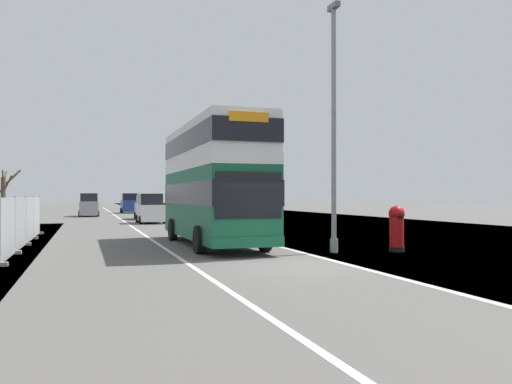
{
  "coord_description": "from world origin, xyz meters",
  "views": [
    {
      "loc": [
        -5.82,
        -14.42,
        2.04
      ],
      "look_at": [
        0.42,
        4.88,
        2.2
      ],
      "focal_mm": 37.01,
      "sensor_mm": 36.0,
      "label": 1
    }
  ],
  "objects_px": {
    "car_far_side": "(129,204)",
    "red_pillar_postbox": "(397,226)",
    "lamppost_foreground": "(334,134)",
    "car_oncoming_near": "(150,209)",
    "roadworks_barrier": "(262,223)",
    "double_decker_bus": "(213,182)",
    "car_receding_mid": "(146,208)",
    "car_receding_far": "(89,206)"
  },
  "relations": [
    {
      "from": "car_far_side",
      "to": "red_pillar_postbox",
      "type": "bearing_deg",
      "value": -83.1
    },
    {
      "from": "lamppost_foreground",
      "to": "car_oncoming_near",
      "type": "xyz_separation_m",
      "value": [
        -3.92,
        22.95,
        -3.25
      ]
    },
    {
      "from": "roadworks_barrier",
      "to": "car_far_side",
      "type": "bearing_deg",
      "value": 94.86
    },
    {
      "from": "car_far_side",
      "to": "lamppost_foreground",
      "type": "bearing_deg",
      "value": -85.79
    },
    {
      "from": "red_pillar_postbox",
      "to": "car_oncoming_near",
      "type": "distance_m",
      "value": 24.22
    },
    {
      "from": "double_decker_bus",
      "to": "car_oncoming_near",
      "type": "distance_m",
      "value": 18.85
    },
    {
      "from": "red_pillar_postbox",
      "to": "car_far_side",
      "type": "bearing_deg",
      "value": 96.9
    },
    {
      "from": "car_receding_mid",
      "to": "car_far_side",
      "type": "xyz_separation_m",
      "value": [
        -0.09,
        17.95,
        0.09
      ]
    },
    {
      "from": "red_pillar_postbox",
      "to": "car_receding_far",
      "type": "relative_size",
      "value": 0.37
    },
    {
      "from": "roadworks_barrier",
      "to": "car_receding_mid",
      "type": "relative_size",
      "value": 0.4
    },
    {
      "from": "double_decker_bus",
      "to": "car_receding_far",
      "type": "xyz_separation_m",
      "value": [
        -4.75,
        34.25,
        -1.56
      ]
    },
    {
      "from": "roadworks_barrier",
      "to": "lamppost_foreground",
      "type": "bearing_deg",
      "value": -89.13
    },
    {
      "from": "roadworks_barrier",
      "to": "car_oncoming_near",
      "type": "height_order",
      "value": "car_oncoming_near"
    },
    {
      "from": "car_oncoming_near",
      "to": "car_far_side",
      "type": "distance_m",
      "value": 25.04
    },
    {
      "from": "lamppost_foreground",
      "to": "red_pillar_postbox",
      "type": "height_order",
      "value": "lamppost_foreground"
    },
    {
      "from": "lamppost_foreground",
      "to": "car_receding_far",
      "type": "height_order",
      "value": "lamppost_foreground"
    },
    {
      "from": "lamppost_foreground",
      "to": "car_oncoming_near",
      "type": "height_order",
      "value": "lamppost_foreground"
    },
    {
      "from": "red_pillar_postbox",
      "to": "car_receding_far",
      "type": "xyz_separation_m",
      "value": [
        -10.6,
        38.87,
        0.15
      ]
    },
    {
      "from": "roadworks_barrier",
      "to": "car_far_side",
      "type": "xyz_separation_m",
      "value": [
        -3.42,
        40.18,
        0.4
      ]
    },
    {
      "from": "car_receding_far",
      "to": "car_far_side",
      "type": "height_order",
      "value": "car_far_side"
    },
    {
      "from": "red_pillar_postbox",
      "to": "roadworks_barrier",
      "type": "height_order",
      "value": "red_pillar_postbox"
    },
    {
      "from": "car_oncoming_near",
      "to": "car_far_side",
      "type": "bearing_deg",
      "value": 89.11
    },
    {
      "from": "car_far_side",
      "to": "car_receding_mid",
      "type": "bearing_deg",
      "value": -89.72
    },
    {
      "from": "double_decker_bus",
      "to": "car_oncoming_near",
      "type": "relative_size",
      "value": 2.59
    },
    {
      "from": "car_receding_far",
      "to": "car_far_side",
      "type": "bearing_deg",
      "value": 63.65
    },
    {
      "from": "lamppost_foreground",
      "to": "red_pillar_postbox",
      "type": "distance_m",
      "value": 4.1
    },
    {
      "from": "car_oncoming_near",
      "to": "roadworks_barrier",
      "type": "bearing_deg",
      "value": -75.9
    },
    {
      "from": "car_receding_far",
      "to": "car_far_side",
      "type": "relative_size",
      "value": 1.08
    },
    {
      "from": "car_far_side",
      "to": "car_receding_far",
      "type": "bearing_deg",
      "value": -116.35
    },
    {
      "from": "roadworks_barrier",
      "to": "red_pillar_postbox",
      "type": "bearing_deg",
      "value": -73.51
    },
    {
      "from": "car_receding_far",
      "to": "car_far_side",
      "type": "xyz_separation_m",
      "value": [
        4.74,
        9.56,
        0.02
      ]
    },
    {
      "from": "red_pillar_postbox",
      "to": "car_oncoming_near",
      "type": "bearing_deg",
      "value": 104.95
    },
    {
      "from": "red_pillar_postbox",
      "to": "car_far_side",
      "type": "xyz_separation_m",
      "value": [
        -5.86,
        48.44,
        0.17
      ]
    },
    {
      "from": "car_oncoming_near",
      "to": "car_far_side",
      "type": "relative_size",
      "value": 0.93
    },
    {
      "from": "car_oncoming_near",
      "to": "car_receding_mid",
      "type": "bearing_deg",
      "value": 86.17
    },
    {
      "from": "double_decker_bus",
      "to": "red_pillar_postbox",
      "type": "height_order",
      "value": "double_decker_bus"
    },
    {
      "from": "lamppost_foreground",
      "to": "car_far_side",
      "type": "height_order",
      "value": "lamppost_foreground"
    },
    {
      "from": "lamppost_foreground",
      "to": "car_receding_far",
      "type": "bearing_deg",
      "value": 102.15
    },
    {
      "from": "car_receding_mid",
      "to": "roadworks_barrier",
      "type": "bearing_deg",
      "value": -81.48
    },
    {
      "from": "car_oncoming_near",
      "to": "car_receding_far",
      "type": "relative_size",
      "value": 0.86
    },
    {
      "from": "roadworks_barrier",
      "to": "car_receding_mid",
      "type": "bearing_deg",
      "value": 98.52
    },
    {
      "from": "car_oncoming_near",
      "to": "car_far_side",
      "type": "height_order",
      "value": "car_far_side"
    }
  ]
}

